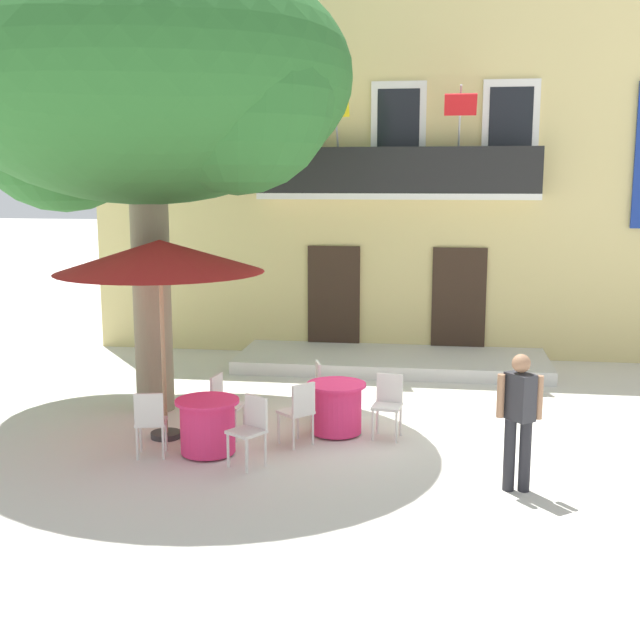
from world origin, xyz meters
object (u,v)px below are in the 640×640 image
cafe_chair_near_tree_0 (251,426)px  cafe_table_middle (336,408)px  cafe_chair_near_tree_2 (150,419)px  cafe_umbrella (160,257)px  cafe_chair_middle_1 (325,386)px  cafe_table_near_tree (208,426)px  plane_tree (140,88)px  cafe_chair_middle_0 (388,401)px  cafe_chair_near_tree_1 (224,401)px  pedestrian_near_entrance (519,414)px  cafe_chair_middle_2 (299,409)px

cafe_chair_near_tree_0 → cafe_table_middle: size_ratio=1.05×
cafe_chair_near_tree_2 → cafe_umbrella: 2.24m
cafe_chair_middle_1 → cafe_table_middle: bearing=-69.0°
cafe_table_near_tree → cafe_chair_middle_1: size_ratio=0.95×
plane_tree → cafe_chair_middle_0: (3.91, -0.92, -4.52)m
cafe_chair_near_tree_2 → cafe_chair_middle_1: size_ratio=1.00×
plane_tree → cafe_table_middle: 5.69m
cafe_chair_middle_0 → cafe_umbrella: size_ratio=0.31×
cafe_table_near_tree → cafe_umbrella: size_ratio=0.30×
cafe_chair_middle_0 → cafe_chair_near_tree_0: bearing=-139.6°
plane_tree → cafe_chair_near_tree_0: size_ratio=7.79×
cafe_chair_near_tree_1 → cafe_chair_middle_1: 1.70m
cafe_table_middle → pedestrian_near_entrance: bearing=-37.3°
cafe_chair_near_tree_0 → cafe_chair_middle_0: (1.69, 1.43, 0.00)m
cafe_table_near_tree → cafe_umbrella: bearing=143.7°
cafe_chair_middle_0 → cafe_chair_middle_2: size_ratio=1.00×
cafe_chair_middle_2 → cafe_umbrella: size_ratio=0.31×
cafe_chair_near_tree_2 → pedestrian_near_entrance: bearing=-5.7°
cafe_chair_near_tree_0 → cafe_table_middle: cafe_chair_near_tree_0 is taller
cafe_chair_middle_0 → cafe_umbrella: 3.82m
cafe_chair_near_tree_2 → cafe_chair_middle_1: same height
cafe_chair_near_tree_1 → cafe_chair_middle_0: same height
cafe_chair_middle_1 → cafe_chair_middle_2: same height
cafe_chair_middle_0 → pedestrian_near_entrance: 2.48m
cafe_chair_middle_2 → cafe_umbrella: (-1.96, 0.08, 2.08)m
cafe_chair_middle_2 → cafe_table_near_tree: bearing=-156.2°
cafe_chair_near_tree_1 → pedestrian_near_entrance: (3.99, -1.47, 0.42)m
cafe_table_near_tree → cafe_chair_middle_2: cafe_chair_middle_2 is taller
cafe_chair_middle_2 → cafe_umbrella: cafe_umbrella is taller
cafe_table_middle → cafe_chair_middle_1: cafe_chair_middle_1 is taller
cafe_chair_near_tree_2 → cafe_chair_middle_2: bearing=21.9°
cafe_chair_middle_2 → cafe_chair_near_tree_2: bearing=-158.1°
cafe_chair_near_tree_0 → cafe_chair_near_tree_1: 1.27m
cafe_chair_middle_2 → plane_tree: bearing=150.8°
cafe_chair_near_tree_1 → cafe_chair_near_tree_2: same height
plane_tree → cafe_chair_near_tree_2: (0.83, -2.26, -4.52)m
pedestrian_near_entrance → cafe_chair_near_tree_2: bearing=174.3°
plane_tree → cafe_chair_middle_0: size_ratio=7.79×
cafe_chair_near_tree_2 → cafe_chair_middle_2: size_ratio=1.00×
cafe_chair_near_tree_0 → cafe_chair_middle_2: (0.49, 0.85, 0.00)m
cafe_chair_middle_0 → cafe_table_middle: bearing=178.3°
cafe_table_middle → cafe_chair_middle_2: cafe_chair_middle_2 is taller
cafe_chair_middle_1 → cafe_umbrella: (-2.14, -1.24, 2.08)m
cafe_table_near_tree → cafe_chair_near_tree_2: size_ratio=0.95×
cafe_chair_middle_0 → pedestrian_near_entrance: pedestrian_near_entrance is taller
cafe_chair_middle_1 → cafe_umbrella: size_ratio=0.31×
cafe_umbrella → pedestrian_near_entrance: size_ratio=1.74×
cafe_chair_near_tree_2 → cafe_chair_middle_0: 3.35m
plane_tree → cafe_chair_near_tree_1: bearing=-39.0°
plane_tree → cafe_umbrella: (0.75, -1.43, -2.43)m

